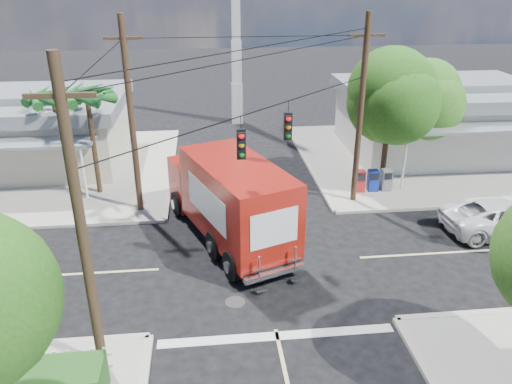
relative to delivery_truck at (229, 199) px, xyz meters
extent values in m
plane|color=black|center=(1.11, -2.14, -1.87)|extent=(120.00, 120.00, 0.00)
cube|color=#9F9A90|center=(12.11, 8.86, -1.80)|extent=(14.00, 14.00, 0.14)
cube|color=#B2AD9E|center=(5.11, 8.86, -1.80)|extent=(0.25, 14.00, 0.14)
cube|color=#B2AD9E|center=(12.11, 1.86, -1.80)|extent=(14.00, 0.25, 0.14)
cube|color=#9F9A90|center=(-9.89, 8.86, -1.80)|extent=(14.00, 14.00, 0.14)
cube|color=#B2AD9E|center=(-2.89, 8.86, -1.80)|extent=(0.25, 14.00, 0.14)
cube|color=#B2AD9E|center=(-9.89, 1.86, -1.80)|extent=(14.00, 0.25, 0.14)
cube|color=beige|center=(1.11, 7.86, -1.86)|extent=(0.12, 12.00, 0.01)
cube|color=beige|center=(11.11, -2.14, -1.86)|extent=(12.00, 0.12, 0.01)
cube|color=silver|center=(1.11, -6.44, -1.86)|extent=(7.50, 0.40, 0.01)
cube|color=silver|center=(13.61, 9.86, -0.03)|extent=(11.00, 8.00, 3.40)
cube|color=gray|center=(13.61, 9.86, 2.02)|extent=(11.80, 8.80, 0.70)
cube|color=gray|center=(13.61, 9.86, 2.52)|extent=(6.05, 4.40, 0.50)
cube|color=gray|center=(13.61, 4.96, 1.17)|extent=(9.90, 1.80, 0.15)
cylinder|color=silver|center=(9.21, 4.16, -0.28)|extent=(0.12, 0.12, 2.90)
cube|color=beige|center=(-10.89, 10.36, -0.13)|extent=(10.00, 8.00, 3.20)
cube|color=gray|center=(-10.89, 10.36, 1.82)|extent=(10.80, 8.80, 0.70)
cube|color=gray|center=(-10.89, 10.36, 2.32)|extent=(5.50, 4.40, 0.50)
cylinder|color=silver|center=(-6.89, 4.66, -0.38)|extent=(0.12, 0.12, 2.70)
cube|color=silver|center=(1.61, 17.86, -0.37)|extent=(0.80, 0.80, 3.00)
cube|color=silver|center=(1.61, 17.86, 2.63)|extent=(0.70, 0.70, 3.00)
cube|color=silver|center=(1.61, 17.86, 5.63)|extent=(0.60, 0.60, 3.00)
cylinder|color=#422D1C|center=(8.31, 4.66, 0.32)|extent=(0.28, 0.28, 4.10)
sphere|color=#1A5512|center=(8.31, 4.66, 2.88)|extent=(4.10, 4.10, 4.10)
sphere|color=#1A5512|center=(7.91, 4.86, 3.14)|extent=(3.33, 3.33, 3.33)
sphere|color=#1A5512|center=(8.66, 4.36, 2.75)|extent=(3.58, 3.58, 3.58)
cylinder|color=#422D1C|center=(10.91, 6.86, 0.06)|extent=(0.28, 0.28, 3.58)
sphere|color=#2A631D|center=(10.91, 6.86, 2.30)|extent=(3.58, 3.58, 3.58)
sphere|color=#2A631D|center=(10.51, 7.06, 2.53)|extent=(2.91, 2.91, 2.91)
sphere|color=#2A631D|center=(11.26, 6.56, 2.19)|extent=(3.14, 3.14, 3.14)
cylinder|color=#422D1C|center=(-6.39, 5.36, 0.77)|extent=(0.24, 0.24, 5.00)
cone|color=#1A5A21|center=(-5.49, 5.36, 3.37)|extent=(0.50, 2.06, 0.98)
cone|color=#1A5A21|center=(-5.83, 6.06, 3.37)|extent=(1.92, 1.68, 0.98)
cone|color=#1A5A21|center=(-6.59, 6.24, 3.37)|extent=(2.12, 0.95, 0.98)
cone|color=#1A5A21|center=(-7.20, 5.75, 3.37)|extent=(1.34, 2.07, 0.98)
cone|color=#1A5A21|center=(-7.20, 4.97, 3.37)|extent=(1.34, 2.07, 0.98)
cone|color=#1A5A21|center=(-6.59, 4.48, 3.37)|extent=(2.12, 0.95, 0.98)
cone|color=#1A5A21|center=(-5.83, 4.65, 3.37)|extent=(1.92, 1.68, 0.98)
cylinder|color=#422D1C|center=(-8.39, 6.86, 0.57)|extent=(0.24, 0.24, 4.60)
cone|color=#1A5A21|center=(-7.49, 6.86, 2.97)|extent=(0.50, 2.06, 0.98)
cone|color=#1A5A21|center=(-7.83, 7.56, 2.97)|extent=(1.92, 1.68, 0.98)
cone|color=#1A5A21|center=(-8.59, 7.74, 2.97)|extent=(2.12, 0.95, 0.98)
cone|color=#1A5A21|center=(-9.20, 7.25, 2.97)|extent=(1.34, 2.07, 0.98)
cone|color=#1A5A21|center=(-9.20, 6.47, 2.97)|extent=(1.34, 2.07, 0.98)
cone|color=#1A5A21|center=(-8.59, 5.98, 2.97)|extent=(2.12, 0.95, 0.98)
cone|color=#1A5A21|center=(-7.83, 6.15, 2.97)|extent=(1.92, 1.68, 0.98)
cylinder|color=#473321|center=(-4.09, -7.34, 2.63)|extent=(0.28, 0.28, 9.00)
cube|color=#473321|center=(-4.09, -7.34, 6.13)|extent=(1.60, 0.12, 0.12)
cylinder|color=#473321|center=(6.31, 3.06, 2.63)|extent=(0.28, 0.28, 9.00)
cube|color=#473321|center=(6.31, 3.06, 6.13)|extent=(1.60, 0.12, 0.12)
cylinder|color=#473321|center=(-4.09, 3.06, 2.63)|extent=(0.28, 0.28, 9.00)
cube|color=#473321|center=(-4.09, 3.06, 6.13)|extent=(1.60, 0.12, 0.12)
cylinder|color=black|center=(1.11, -2.14, 4.33)|extent=(10.43, 10.43, 0.04)
cube|color=black|center=(0.31, -2.94, 3.38)|extent=(0.30, 0.24, 1.05)
sphere|color=red|center=(0.31, -3.08, 3.71)|extent=(0.20, 0.20, 0.20)
cube|color=black|center=(2.21, -1.04, 3.38)|extent=(0.30, 0.24, 1.05)
sphere|color=red|center=(2.21, -1.18, 3.71)|extent=(0.20, 0.20, 0.20)
cube|color=silver|center=(-6.69, -7.74, -1.38)|extent=(5.94, 0.05, 0.08)
cube|color=silver|center=(-3.89, -7.74, -1.23)|extent=(0.09, 0.06, 1.00)
cube|color=red|center=(6.91, 4.06, -1.18)|extent=(0.50, 0.50, 1.10)
cube|color=#122DA1|center=(7.61, 4.06, -1.18)|extent=(0.50, 0.50, 1.10)
cube|color=slate|center=(8.31, 4.06, -1.18)|extent=(0.50, 0.50, 1.10)
cube|color=black|center=(-0.06, 0.16, -1.29)|extent=(5.21, 8.52, 0.26)
cube|color=#A41910|center=(-1.22, 3.14, -0.45)|extent=(3.00, 2.58, 2.31)
cube|color=black|center=(-1.48, 3.83, -0.03)|extent=(2.15, 1.04, 1.00)
cube|color=silver|center=(-1.56, 4.03, -1.18)|extent=(2.30, 0.99, 0.37)
cube|color=#A41910|center=(0.28, -0.73, 0.29)|extent=(4.65, 6.63, 3.05)
cube|color=white|center=(1.53, -0.25, 0.44)|extent=(1.38, 3.54, 1.37)
cube|color=white|center=(-0.96, -1.21, 0.44)|extent=(1.38, 3.54, 1.37)
cube|color=white|center=(1.39, -3.59, 0.44)|extent=(1.77, 0.70, 1.37)
cube|color=silver|center=(1.44, -3.72, -1.29)|extent=(2.45, 1.15, 0.19)
cube|color=silver|center=(0.80, -4.11, -0.87)|extent=(0.46, 0.23, 1.05)
cube|color=silver|center=(2.17, -3.58, -0.87)|extent=(0.46, 0.23, 1.05)
cylinder|color=black|center=(-2.29, 2.56, -1.29)|extent=(0.73, 1.20, 1.16)
cylinder|color=black|center=(-0.03, 3.43, -1.29)|extent=(0.73, 1.20, 1.16)
cylinder|color=black|center=(-0.09, -3.12, -1.29)|extent=(0.73, 1.20, 1.16)
cylinder|color=black|center=(2.17, -2.25, -1.29)|extent=(0.73, 1.20, 1.16)
imported|color=silver|center=(11.91, -0.68, -1.13)|extent=(5.39, 2.68, 1.47)
camera|label=1|loc=(-0.89, -18.84, 8.70)|focal=35.00mm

